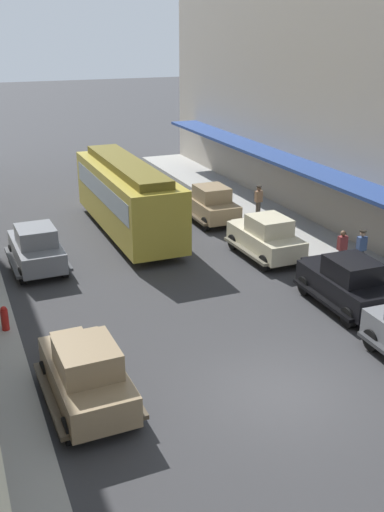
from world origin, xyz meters
TOP-DOWN VIEW (x-y plane):
  - ground_plane at (0.00, 0.00)m, footprint 200.00×200.00m
  - parked_car_0 at (-4.81, 1.46)m, footprint 2.21×4.29m
  - parked_car_2 at (4.87, 3.71)m, footprint 2.23×4.29m
  - parked_car_3 at (-4.52, 11.39)m, footprint 2.21×4.28m
  - parked_car_4 at (4.50, 14.48)m, footprint 2.16×4.27m
  - parked_car_5 at (4.61, 8.98)m, footprint 2.20×4.28m
  - streetcar at (0.16, 14.21)m, footprint 2.53×9.60m
  - fire_hydrant at (-6.35, 6.20)m, footprint 0.24×0.24m
  - pedestrian_1 at (6.73, 13.55)m, footprint 0.36×0.28m
  - pedestrian_3 at (6.49, 6.29)m, footprint 0.36×0.24m
  - pedestrian_4 at (7.15, 5.94)m, footprint 0.36×0.28m

SIDE VIEW (x-z plane):
  - ground_plane at x=0.00m, z-range 0.00..0.00m
  - fire_hydrant at x=-6.35m, z-range 0.15..0.97m
  - parked_car_0 at x=-4.81m, z-range 0.02..1.86m
  - parked_car_2 at x=4.87m, z-range 0.02..1.86m
  - parked_car_3 at x=-4.52m, z-range 0.02..1.86m
  - parked_car_4 at x=4.50m, z-range 0.02..1.86m
  - parked_car_5 at x=4.61m, z-range 0.02..1.86m
  - pedestrian_3 at x=6.49m, z-range 0.17..1.81m
  - pedestrian_1 at x=6.73m, z-range 0.18..1.85m
  - pedestrian_4 at x=7.15m, z-range 0.18..1.85m
  - streetcar at x=0.16m, z-range 0.17..3.63m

